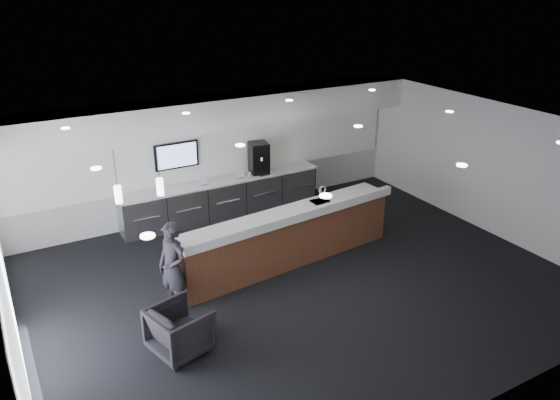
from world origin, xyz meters
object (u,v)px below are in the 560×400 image
lounge_guest (173,268)px  service_counter (287,237)px  armchair (180,330)px  coffee_machine (259,158)px

lounge_guest → service_counter: bearing=78.1°
armchair → lounge_guest: bearing=-29.7°
armchair → lounge_guest: lounge_guest is taller
service_counter → armchair: (-2.91, -1.65, -0.18)m
coffee_machine → lounge_guest: 4.80m
service_counter → lounge_guest: lounge_guest is taller
coffee_machine → service_counter: bearing=-95.5°
service_counter → coffee_machine: 3.04m
service_counter → armchair: 3.35m
service_counter → lounge_guest: 2.66m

